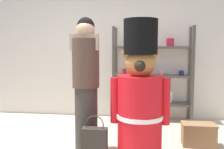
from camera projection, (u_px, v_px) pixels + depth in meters
name	position (u px, v px, depth m)	size (l,w,h in m)	color
back_wall	(112.00, 50.00, 4.85)	(6.40, 0.12, 2.60)	silver
merchandise_shelf	(151.00, 73.00, 4.58)	(1.44, 0.35, 1.72)	#4C4742
teddy_bear_guard	(140.00, 98.00, 2.96)	(0.71, 0.55, 1.65)	red
person_shopper	(86.00, 82.00, 3.16)	(0.36, 0.34, 1.71)	#38332D
shopping_bag	(95.00, 143.00, 2.93)	(0.30, 0.13, 0.54)	#332D28
display_crate	(199.00, 135.00, 3.39)	(0.45, 0.26, 0.31)	olive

